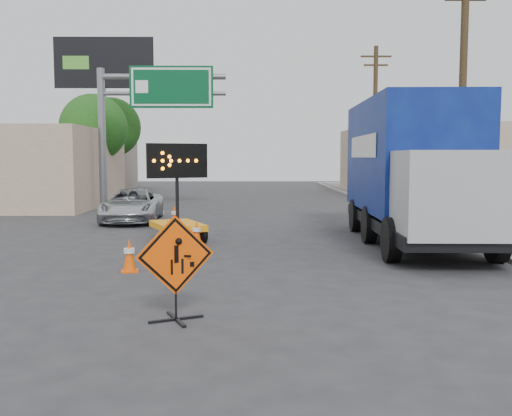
{
  "coord_description": "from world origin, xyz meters",
  "views": [
    {
      "loc": [
        0.75,
        -9.81,
        2.58
      ],
      "look_at": [
        0.84,
        2.56,
        1.46
      ],
      "focal_mm": 40.0,
      "sensor_mm": 36.0,
      "label": 1
    }
  ],
  "objects_px": {
    "arrow_board": "(177,219)",
    "box_truck": "(413,178)",
    "pickup_truck": "(132,205)",
    "construction_sign": "(175,265)"
  },
  "relations": [
    {
      "from": "construction_sign",
      "to": "pickup_truck",
      "type": "height_order",
      "value": "construction_sign"
    },
    {
      "from": "arrow_board",
      "to": "construction_sign",
      "type": "bearing_deg",
      "value": -106.69
    },
    {
      "from": "arrow_board",
      "to": "pickup_truck",
      "type": "bearing_deg",
      "value": 91.35
    },
    {
      "from": "arrow_board",
      "to": "box_truck",
      "type": "distance_m",
      "value": 7.18
    },
    {
      "from": "arrow_board",
      "to": "box_truck",
      "type": "height_order",
      "value": "box_truck"
    },
    {
      "from": "construction_sign",
      "to": "box_truck",
      "type": "bearing_deg",
      "value": 29.16
    },
    {
      "from": "arrow_board",
      "to": "pickup_truck",
      "type": "relative_size",
      "value": 0.64
    },
    {
      "from": "box_truck",
      "to": "pickup_truck",
      "type": "bearing_deg",
      "value": 150.42
    },
    {
      "from": "arrow_board",
      "to": "box_truck",
      "type": "xyz_separation_m",
      "value": [
        7.05,
        -0.54,
        1.27
      ]
    },
    {
      "from": "pickup_truck",
      "to": "box_truck",
      "type": "xyz_separation_m",
      "value": [
        9.54,
        -5.82,
        1.29
      ]
    }
  ]
}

